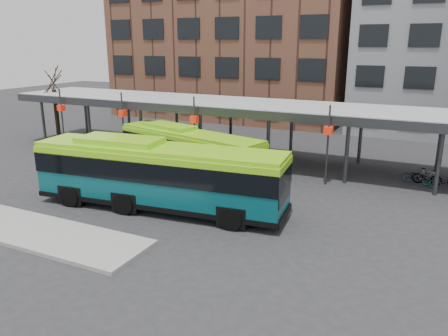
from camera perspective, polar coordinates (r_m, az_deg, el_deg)
ground at (r=20.95m, az=-9.72°, el=-7.36°), size 120.00×120.00×0.00m
boarding_island at (r=22.56m, az=-25.85°, el=-6.83°), size 14.00×3.00×0.18m
canopy at (r=30.92m, az=3.81°, el=7.97°), size 40.00×6.53×4.80m
tree at (r=40.68m, az=-21.04°, el=6.80°), size 1.64×1.64×5.60m
building_brick at (r=52.19m, az=1.62°, el=19.10°), size 26.00×14.00×22.00m
bus_front at (r=22.29m, az=-8.64°, el=-0.74°), size 13.23×4.10×3.59m
bus_rear at (r=28.37m, az=-4.62°, el=2.40°), size 11.14×5.07×3.01m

